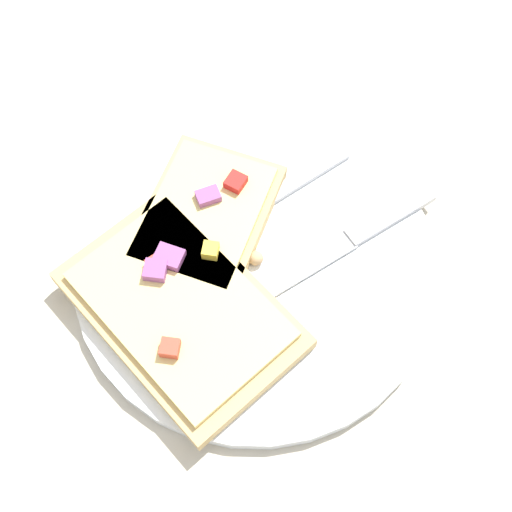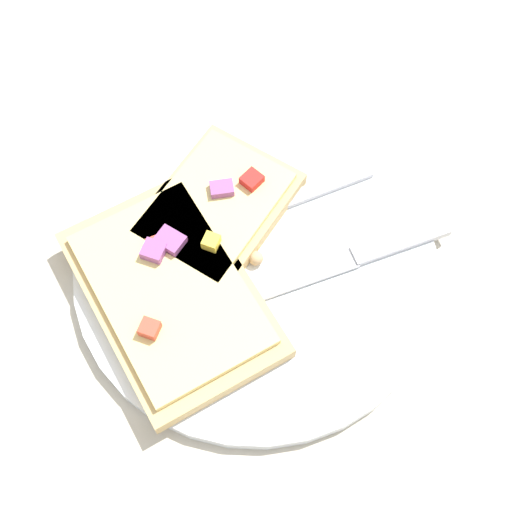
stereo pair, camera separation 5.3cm
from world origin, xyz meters
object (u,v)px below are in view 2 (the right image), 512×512
Objects in this scene: plate at (256,265)px; knife at (343,261)px; pizza_slice_corner at (217,208)px; pizza_slice_main at (171,292)px; fork at (247,216)px.

knife is (0.05, -0.04, 0.01)m from plate.
plate is at bearing -21.22° from knife.
pizza_slice_corner is at bearing -44.55° from knife.
pizza_slice_main is at bearing -8.08° from knife.
fork reaches higher than plate.
pizza_slice_main is (-0.13, 0.06, 0.01)m from knife.
fork is 1.29× the size of pizza_slice_corner.
pizza_slice_corner is (0.00, 0.05, 0.02)m from plate.
plate is at bearing 76.84° from fork.
plate is 0.07m from knife.
plate is at bearing -111.71° from pizza_slice_corner.
pizza_slice_main is at bearing 27.65° from fork.
pizza_slice_corner is at bearing 88.82° from plate.
fork is 0.03m from pizza_slice_corner.
plate is 1.53× the size of pizza_slice_main.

